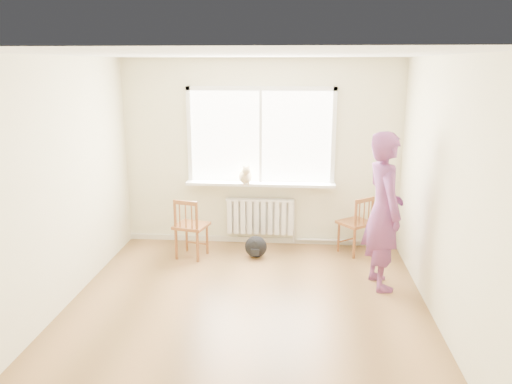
% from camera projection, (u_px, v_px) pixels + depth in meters
% --- Properties ---
extents(floor, '(4.50, 4.50, 0.00)m').
position_uv_depth(floor, '(245.00, 314.00, 5.37)').
color(floor, olive).
rests_on(floor, ground).
extents(ceiling, '(4.50, 4.50, 0.00)m').
position_uv_depth(ceiling, '(243.00, 54.00, 4.70)').
color(ceiling, white).
rests_on(ceiling, back_wall).
extents(back_wall, '(4.00, 0.01, 2.70)m').
position_uv_depth(back_wall, '(261.00, 154.00, 7.21)').
color(back_wall, beige).
rests_on(back_wall, ground).
extents(window, '(2.12, 0.05, 1.42)m').
position_uv_depth(window, '(261.00, 133.00, 7.10)').
color(window, white).
rests_on(window, back_wall).
extents(windowsill, '(2.15, 0.22, 0.04)m').
position_uv_depth(windowsill, '(260.00, 184.00, 7.20)').
color(windowsill, white).
rests_on(windowsill, back_wall).
extents(radiator, '(1.00, 0.12, 0.55)m').
position_uv_depth(radiator, '(260.00, 216.00, 7.34)').
color(radiator, white).
rests_on(radiator, back_wall).
extents(heating_pipe, '(1.40, 0.04, 0.04)m').
position_uv_depth(heating_pipe, '(345.00, 241.00, 7.36)').
color(heating_pipe, silver).
rests_on(heating_pipe, back_wall).
extents(baseboard, '(4.00, 0.03, 0.08)m').
position_uv_depth(baseboard, '(261.00, 240.00, 7.52)').
color(baseboard, beige).
rests_on(baseboard, ground).
extents(chair_left, '(0.50, 0.49, 0.85)m').
position_uv_depth(chair_left, '(190.00, 228.00, 6.83)').
color(chair_left, brown).
rests_on(chair_left, floor).
extents(chair_right, '(0.57, 0.57, 0.84)m').
position_uv_depth(chair_right, '(358.00, 225.00, 6.98)').
color(chair_right, brown).
rests_on(chair_right, floor).
extents(person, '(0.57, 0.76, 1.88)m').
position_uv_depth(person, '(384.00, 211.00, 5.84)').
color(person, '#C24064').
rests_on(person, floor).
extents(cat, '(0.25, 0.44, 0.30)m').
position_uv_depth(cat, '(246.00, 175.00, 7.10)').
color(cat, beige).
rests_on(cat, windowsill).
extents(backpack, '(0.31, 0.23, 0.31)m').
position_uv_depth(backpack, '(256.00, 247.00, 6.91)').
color(backpack, black).
rests_on(backpack, floor).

